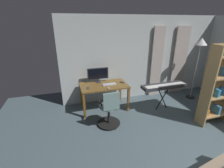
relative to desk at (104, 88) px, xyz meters
name	(u,v)px	position (x,y,z in m)	size (l,w,h in m)	color
back_room_partition	(142,58)	(-1.42, -0.53, 0.64)	(5.15, 0.10, 2.56)	silver
curtain_left_panel	(179,61)	(-2.76, -0.42, 0.49)	(0.51, 0.06, 2.26)	#BFB0A7
curtain_right_panel	(156,63)	(-1.88, -0.42, 0.49)	(0.39, 0.06, 2.26)	#BFB0A7
desk	(104,88)	(0.00, 0.00, 0.00)	(1.30, 0.76, 0.74)	brown
office_chair	(109,110)	(0.08, 0.87, -0.21)	(0.56, 0.56, 0.94)	black
computer_monitor	(98,74)	(0.10, -0.26, 0.33)	(0.61, 0.18, 0.42)	#333338
computer_keyboard	(109,84)	(-0.15, 0.04, 0.11)	(0.38, 0.15, 0.02)	#B7BCC1
computer_mouse	(108,88)	(-0.05, 0.31, 0.11)	(0.06, 0.10, 0.04)	#B7BCC1
cell_phone_face_up	(88,88)	(0.47, 0.13, 0.10)	(0.07, 0.14, 0.01)	#333338
cell_phone_by_monitor	(122,82)	(-0.54, -0.02, 0.10)	(0.07, 0.14, 0.01)	black
bookshelf	(218,86)	(-2.42, 1.40, 0.31)	(0.76, 0.30, 1.94)	tan
piano_keyboard	(164,86)	(-1.58, 0.53, 0.07)	(1.29, 0.34, 0.77)	black
floor_lamp	(200,47)	(-2.94, 0.16, 1.02)	(0.34, 0.34, 1.94)	black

